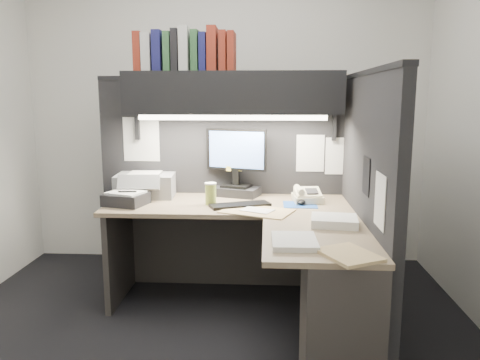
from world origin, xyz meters
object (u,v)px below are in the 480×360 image
at_px(keyboard, 240,205).
at_px(coffee_cup, 211,194).
at_px(monitor, 236,169).
at_px(printer, 146,185).
at_px(desk, 275,272).
at_px(notebook_stack, 126,199).
at_px(overhead_shelf, 233,93).
at_px(telephone, 307,196).

relative_size(keyboard, coffee_cup, 2.86).
bearing_deg(monitor, printer, -159.25).
height_order(keyboard, coffee_cup, coffee_cup).
bearing_deg(desk, printer, 141.05).
distance_m(desk, monitor, 1.00).
bearing_deg(printer, notebook_stack, -105.83).
relative_size(desk, overhead_shelf, 1.10).
distance_m(monitor, telephone, 0.58).
distance_m(keyboard, coffee_cup, 0.22).
relative_size(monitor, printer, 1.19).
bearing_deg(telephone, desk, -117.55).
relative_size(overhead_shelf, telephone, 7.45).
distance_m(telephone, printer, 1.22).
bearing_deg(notebook_stack, coffee_cup, 4.14).
distance_m(desk, notebook_stack, 1.18).
bearing_deg(overhead_shelf, printer, 177.28).
height_order(telephone, printer, printer).
height_order(telephone, coffee_cup, coffee_cup).
bearing_deg(telephone, notebook_stack, -179.77).
bearing_deg(keyboard, notebook_stack, 157.67).
height_order(overhead_shelf, coffee_cup, overhead_shelf).
distance_m(coffee_cup, printer, 0.59).
relative_size(monitor, keyboard, 1.23).
height_order(overhead_shelf, monitor, overhead_shelf).
relative_size(telephone, coffee_cup, 1.44).
xyz_separation_m(monitor, telephone, (0.52, -0.19, -0.16)).
bearing_deg(keyboard, telephone, -2.79).
bearing_deg(telephone, overhead_shelf, 160.30).
bearing_deg(coffee_cup, telephone, 9.71).
distance_m(keyboard, notebook_stack, 0.80).
xyz_separation_m(monitor, printer, (-0.68, -0.03, -0.12)).
relative_size(overhead_shelf, coffee_cup, 10.73).
bearing_deg(keyboard, monitor, 75.92).
relative_size(telephone, notebook_stack, 0.77).
bearing_deg(overhead_shelf, monitor, 76.97).
xyz_separation_m(overhead_shelf, keyboard, (0.06, -0.29, -0.76)).
bearing_deg(coffee_cup, overhead_shelf, 58.98).
distance_m(overhead_shelf, telephone, 0.91).
xyz_separation_m(overhead_shelf, telephone, (0.54, -0.12, -0.73)).
bearing_deg(printer, overhead_shelf, -7.03).
height_order(keyboard, notebook_stack, notebook_stack).
bearing_deg(telephone, coffee_cup, -177.20).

